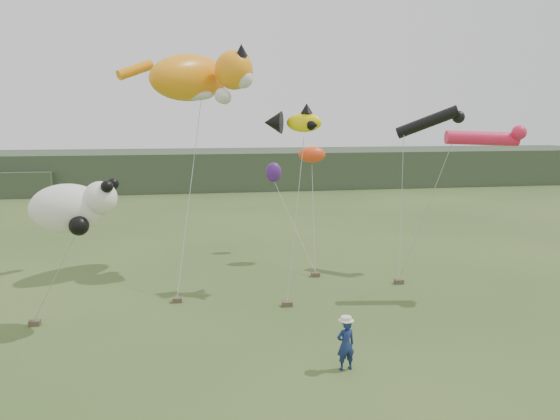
% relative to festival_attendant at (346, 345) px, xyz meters
% --- Properties ---
extents(ground, '(120.00, 120.00, 0.00)m').
position_rel_festival_attendant_xyz_m(ground, '(0.20, 1.97, -0.80)').
color(ground, '#385123').
rests_on(ground, ground).
extents(headland, '(90.00, 13.00, 4.00)m').
position_rel_festival_attendant_xyz_m(headland, '(-2.91, 46.66, 1.13)').
color(headland, '#2D3D28').
rests_on(headland, ground).
extents(festival_attendant, '(0.63, 0.47, 1.59)m').
position_rel_festival_attendant_xyz_m(festival_attendant, '(0.00, 0.00, 0.00)').
color(festival_attendant, navy).
rests_on(festival_attendant, ground).
extents(sandbag_anchors, '(15.61, 4.69, 0.20)m').
position_rel_festival_attendant_xyz_m(sandbag_anchors, '(-1.91, 7.26, -0.70)').
color(sandbag_anchors, brown).
rests_on(sandbag_anchors, ground).
extents(cat_kite, '(6.56, 5.13, 2.80)m').
position_rel_festival_attendant_xyz_m(cat_kite, '(-3.78, 12.36, 8.73)').
color(cat_kite, orange).
rests_on(cat_kite, ground).
extents(fish_kite, '(2.69, 1.78, 1.31)m').
position_rel_festival_attendant_xyz_m(fish_kite, '(0.03, 8.46, 6.60)').
color(fish_kite, '#FDE608').
rests_on(fish_kite, ground).
extents(tube_kites, '(3.37, 6.49, 1.79)m').
position_rel_festival_attendant_xyz_m(tube_kites, '(7.63, 8.29, 6.31)').
color(tube_kites, black).
rests_on(tube_kites, ground).
extents(panda_kite, '(3.11, 2.01, 1.94)m').
position_rel_festival_attendant_xyz_m(panda_kite, '(-8.57, 5.10, 3.62)').
color(panda_kite, white).
rests_on(panda_kite, ground).
extents(misc_kites, '(2.82, 3.20, 2.12)m').
position_rel_festival_attendant_xyz_m(misc_kites, '(1.35, 13.88, 4.45)').
color(misc_kites, '#F94518').
rests_on(misc_kites, ground).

